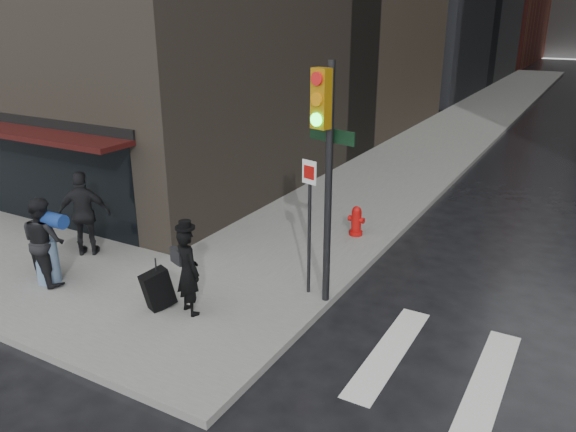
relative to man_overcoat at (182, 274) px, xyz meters
name	(u,v)px	position (x,y,z in m)	size (l,w,h in m)	color
ground	(186,325)	(0.17, -0.18, -0.91)	(140.00, 140.00, 0.00)	black
sidewalk_left	(487,109)	(0.17, 26.82, -0.83)	(4.00, 50.00, 0.15)	slate
storefront	(14,158)	(-6.83, 1.72, 0.92)	(8.40, 1.11, 2.83)	black
man_overcoat	(182,274)	(0.00, 0.00, 0.00)	(1.19, 0.81, 1.81)	black
man_jeans	(44,241)	(-3.14, -0.40, 0.15)	(1.26, 0.84, 1.80)	black
man_greycoat	(85,214)	(-3.55, 0.98, 0.21)	(1.20, 1.02, 1.93)	black
traffic_light	(324,154)	(2.00, 1.59, 2.10)	(1.08, 0.62, 4.43)	black
fire_hydrant	(356,222)	(1.27, 5.03, -0.42)	(0.41, 0.33, 0.74)	#B40C0B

